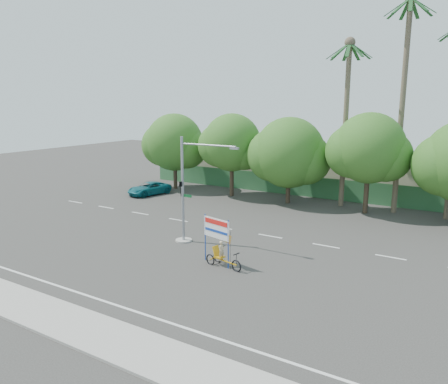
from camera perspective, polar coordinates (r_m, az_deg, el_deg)
The scene contains 14 objects.
ground at distance 25.19m, azimuth -6.16°, elevation -9.74°, with size 120.00×120.00×0.00m, color #33302D.
sidewalk_near at distance 20.31m, azimuth -19.67°, elevation -15.76°, with size 50.00×2.40×0.12m, color gray.
fence at distance 43.28m, azimuth 11.40°, elevation 0.63°, with size 38.00×0.08×2.00m, color #336B3D.
building_left at distance 51.25m, azimuth 2.66°, elevation 3.71°, with size 12.00×8.00×4.00m, color beige.
building_right at distance 45.54m, azimuth 22.92°, elevation 1.50°, with size 14.00×8.00×3.60m, color beige.
tree_far_left at distance 46.48m, azimuth -6.53°, elevation 6.24°, with size 7.14×6.00×7.96m.
tree_left at distance 42.53m, azimuth 0.98°, elevation 6.20°, with size 6.66×5.60×8.07m.
tree_center at distance 39.90m, azimuth 8.44°, elevation 4.85°, with size 7.62×6.40×7.85m.
tree_right at distance 37.65m, azimuth 18.35°, elevation 5.15°, with size 6.90×5.80×8.36m.
palm_tall at distance 38.53m, azimuth 22.43°, elevation 12.80°, with size 3.73×3.79×17.45m.
palm_short at distance 39.51m, azimuth 15.70°, elevation 10.87°, with size 3.73×3.79×14.45m.
traffic_signal at distance 28.64m, azimuth -4.93°, elevation -0.95°, with size 4.72×1.10×7.00m.
trike_billboard at distance 24.92m, azimuth -0.55°, elevation -7.09°, with size 2.85×1.04×2.86m.
pickup_truck at distance 44.29m, azimuth -9.76°, elevation 0.45°, with size 2.07×4.49×1.25m, color #0F5F69.
Camera 1 is at (14.43, -18.47, 9.24)m, focal length 35.00 mm.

